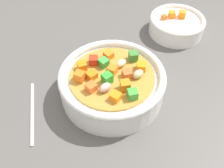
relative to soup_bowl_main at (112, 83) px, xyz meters
The scene contains 4 objects.
ground_plane 4.24cm from the soup_bowl_main, 10.80° to the left, with size 140.00×140.00×2.00cm, color #565451.
soup_bowl_main is the anchor object (origin of this frame).
spoon 18.39cm from the soup_bowl_main, 137.11° to the left, with size 23.37×8.11×0.73cm.
side_bowl_small 25.50cm from the soup_bowl_main, 33.95° to the right, with size 13.28×13.28×5.10cm.
Camera 1 is at (-31.91, -2.38, 38.76)cm, focal length 40.62 mm.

